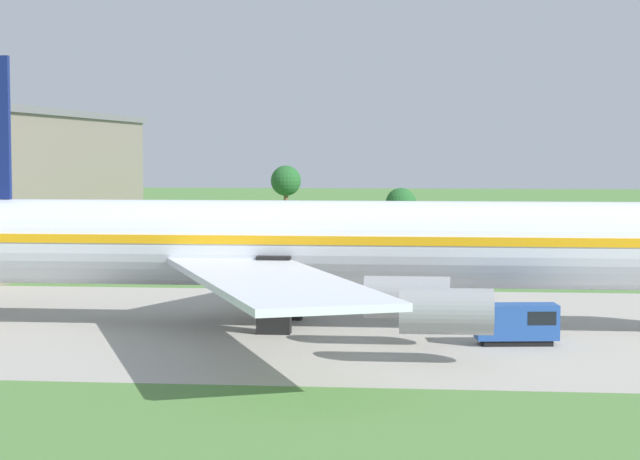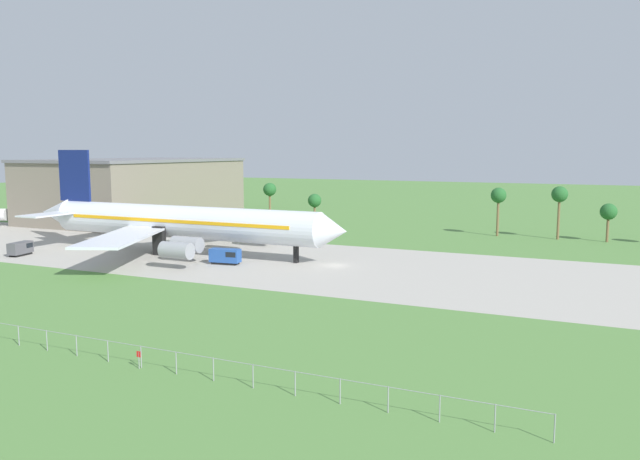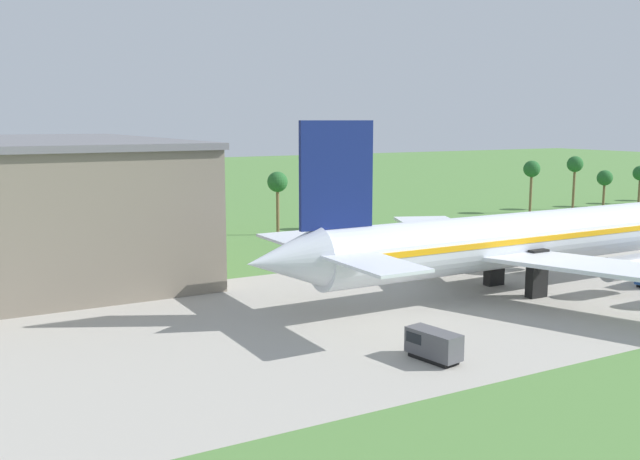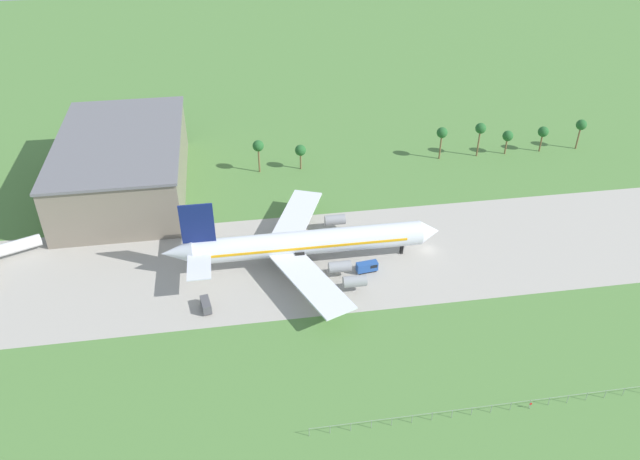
{
  "view_description": "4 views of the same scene",
  "coord_description": "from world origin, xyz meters",
  "px_view_note": "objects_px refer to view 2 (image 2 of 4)",
  "views": [
    {
      "loc": [
        -23.64,
        -84.91,
        13.17
      ],
      "look_at": [
        -32.17,
        -0.5,
        7.2
      ],
      "focal_mm": 65.0,
      "sensor_mm": 36.0,
      "label": 1
    },
    {
      "loc": [
        42.28,
        -98.76,
        20.04
      ],
      "look_at": [
        -2.71,
        -0.5,
        6.2
      ],
      "focal_mm": 35.0,
      "sensor_mm": 36.0,
      "label": 2
    },
    {
      "loc": [
        -95.7,
        -61.38,
        20.23
      ],
      "look_at": [
        -61.64,
        -0.5,
        9.37
      ],
      "focal_mm": 40.0,
      "sensor_mm": 36.0,
      "label": 3
    },
    {
      "loc": [
        -49.71,
        -130.54,
        97.91
      ],
      "look_at": [
        -28.55,
        5.0,
        6.0
      ],
      "focal_mm": 35.0,
      "sensor_mm": 36.0,
      "label": 4
    }
  ],
  "objects_px": {
    "baggage_tug": "(226,256)",
    "no_stopping_sign": "(139,358)",
    "catering_van": "(21,248)",
    "jet_airliner": "(177,222)",
    "terminal_building": "(138,189)"
  },
  "relations": [
    {
      "from": "baggage_tug",
      "to": "no_stopping_sign",
      "type": "height_order",
      "value": "baggage_tug"
    },
    {
      "from": "catering_van",
      "to": "no_stopping_sign",
      "type": "distance_m",
      "value": 74.64
    },
    {
      "from": "jet_airliner",
      "to": "baggage_tug",
      "type": "height_order",
      "value": "jet_airliner"
    },
    {
      "from": "baggage_tug",
      "to": "terminal_building",
      "type": "bearing_deg",
      "value": 140.97
    },
    {
      "from": "jet_airliner",
      "to": "terminal_building",
      "type": "relative_size",
      "value": 1.17
    },
    {
      "from": "baggage_tug",
      "to": "no_stopping_sign",
      "type": "bearing_deg",
      "value": -65.49
    },
    {
      "from": "no_stopping_sign",
      "to": "terminal_building",
      "type": "distance_m",
      "value": 133.7
    },
    {
      "from": "terminal_building",
      "to": "catering_van",
      "type": "bearing_deg",
      "value": -68.53
    },
    {
      "from": "jet_airliner",
      "to": "catering_van",
      "type": "relative_size",
      "value": 13.77
    },
    {
      "from": "catering_van",
      "to": "terminal_building",
      "type": "bearing_deg",
      "value": 111.47
    },
    {
      "from": "terminal_building",
      "to": "baggage_tug",
      "type": "bearing_deg",
      "value": -39.03
    },
    {
      "from": "baggage_tug",
      "to": "catering_van",
      "type": "distance_m",
      "value": 41.83
    },
    {
      "from": "jet_airliner",
      "to": "no_stopping_sign",
      "type": "height_order",
      "value": "jet_airliner"
    },
    {
      "from": "catering_van",
      "to": "terminal_building",
      "type": "distance_m",
      "value": 66.15
    },
    {
      "from": "jet_airliner",
      "to": "catering_van",
      "type": "height_order",
      "value": "jet_airliner"
    }
  ]
}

